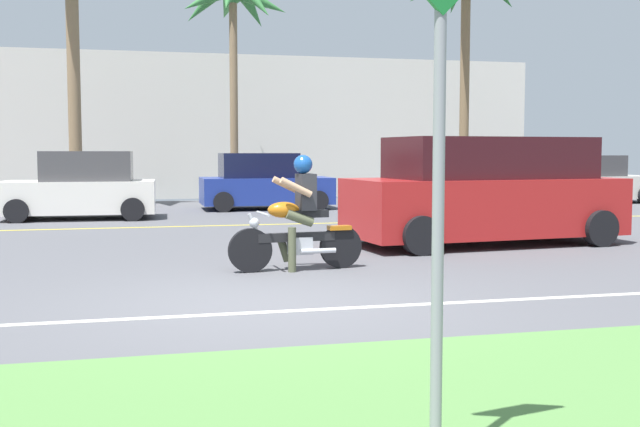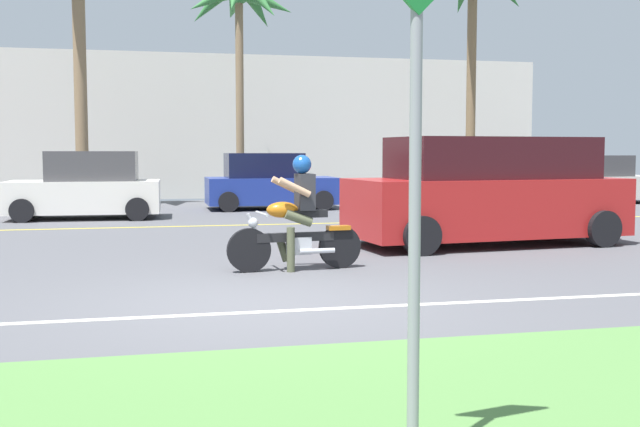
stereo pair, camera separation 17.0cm
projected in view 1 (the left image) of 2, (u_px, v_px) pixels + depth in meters
The scene contains 12 objects.
ground at pixel (236, 265), 11.45m from camera, with size 56.00×30.00×0.04m, color #545459.
lane_line_near at pixel (281, 311), 8.03m from camera, with size 50.40×0.12×0.01m, color silver.
lane_line_far at pixel (200, 226), 17.19m from camera, with size 50.40×0.12×0.01m, color yellow.
motorcyclist at pixel (297, 222), 10.78m from camera, with size 1.93×0.63×1.61m.
suv_nearby at pixel (486, 192), 13.80m from camera, with size 5.13×2.56×1.91m.
parked_car_1 at pixel (82, 188), 18.98m from camera, with size 3.72×2.05×1.66m.
parked_car_2 at pixel (264, 183), 22.25m from camera, with size 3.72×2.04×1.61m.
parked_car_3 at pixel (487, 186), 21.28m from camera, with size 4.19×2.01×1.49m.
parked_car_4 at pixel (583, 181), 24.80m from camera, with size 4.55×2.12×1.53m.
palm_tree_2 at pixel (234, 7), 24.09m from camera, with size 3.58×3.55×7.22m.
street_sign at pixel (440, 129), 3.75m from camera, with size 0.62×0.06×2.93m.
building_far at pixel (255, 128), 29.42m from camera, with size 20.37×4.00×5.06m, color beige.
Camera 1 is at (-1.50, -8.32, 1.66)m, focal length 43.47 mm.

